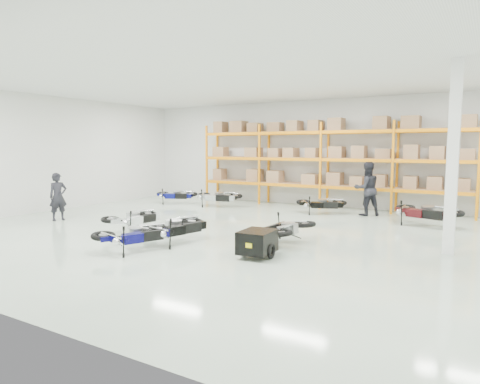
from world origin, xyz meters
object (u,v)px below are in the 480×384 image
Objects in this scene: moto_black_far_left at (175,223)px; person_left at (58,197)px; trailer at (257,242)px; moto_back_b at (217,194)px; moto_back_d at (425,208)px; moto_silver_left at (134,215)px; person_back at (367,189)px; moto_back_c at (322,201)px; moto_back_a at (176,193)px; moto_blue_centre at (135,230)px; moto_touring_right at (287,224)px.

moto_black_far_left is 1.09× the size of person_left.
moto_back_b is at bearing 126.22° from trailer.
trailer is 6.76m from moto_back_d.
moto_back_b is at bearing -72.59° from moto_silver_left.
moto_black_far_left is 2.55m from trailer.
person_back is at bearing -37.21° from person_left.
moto_back_c is 3.77m from moto_back_d.
person_left is at bearing 7.01° from moto_black_far_left.
moto_black_far_left is 8.00m from moto_back_a.
moto_blue_centre is 3.82m from moto_touring_right.
moto_back_d is 0.95× the size of person_back.
moto_black_far_left reaches higher than trailer.
person_left is at bearing 3.70° from moto_blue_centre.
moto_silver_left is 5.74m from moto_back_b.
moto_blue_centre is at bearing -171.52° from moto_back_b.
moto_touring_right is 8.96m from moto_back_a.
trailer is at bearing -87.56° from moto_touring_right.
person_left is (-2.79, -5.63, 0.28)m from moto_back_b.
moto_black_far_left is at bearing 28.26° from person_back.
moto_touring_right is 1.15× the size of trailer.
moto_silver_left is 4.70m from moto_touring_right.
trailer is at bearing -169.56° from moto_black_far_left.
moto_back_d is (8.17, -0.34, 0.04)m from moto_back_b.
moto_back_d is at bearing -122.56° from moto_back_c.
person_back reaches higher than moto_touring_right.
moto_back_d is (10.31, -0.21, 0.08)m from moto_back_a.
moto_blue_centre is 7.94m from moto_back_b.
moto_touring_right is 1.05× the size of moto_back_a.
person_left reaches higher than moto_back_c.
moto_blue_centre is 9.06m from moto_back_d.
moto_blue_centre is 1.00× the size of moto_touring_right.
moto_silver_left is (-1.81, 1.82, -0.02)m from moto_blue_centre.
moto_touring_right is 0.90× the size of moto_back_d.
moto_silver_left is 4.72m from trailer.
moto_back_a is 8.23m from person_back.
moto_blue_centre is 5.73m from person_left.
moto_blue_centre is 1.03× the size of person_left.
moto_back_d reaches higher than moto_back_c.
moto_black_far_left is at bearing -81.11° from moto_blue_centre.
moto_back_b is 0.94× the size of moto_back_d.
moto_touring_right is 5.81m from person_back.
person_back is at bearing -94.67° from moto_back_c.
moto_back_c is at bearing -33.99° from person_left.
moto_back_d is at bearing -47.72° from person_left.
moto_black_far_left is 1.10× the size of moto_back_c.
moto_back_d is (5.56, 7.16, 0.06)m from moto_blue_centre.
person_back is at bearing 86.64° from moto_touring_right.
person_left reaches higher than moto_silver_left.
moto_touring_right is at bearing 167.21° from moto_back_d.
person_back reaches higher than moto_silver_left.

